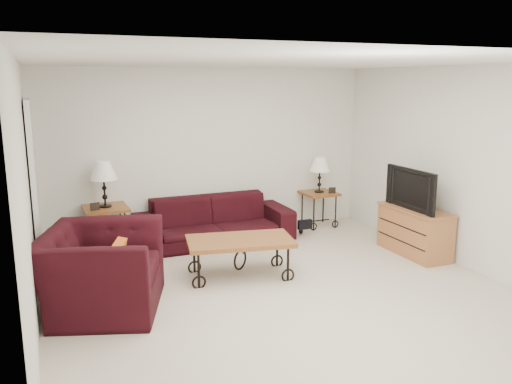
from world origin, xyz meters
TOP-DOWN VIEW (x-y plane):
  - ground at (0.00, 0.00)m, footprint 5.00×5.00m
  - wall_back at (0.00, 2.50)m, footprint 5.00×0.02m
  - wall_front at (0.00, -2.50)m, footprint 5.00×0.02m
  - wall_left at (-2.50, 0.00)m, footprint 0.02×5.00m
  - wall_right at (2.50, 0.00)m, footprint 0.02×5.00m
  - ceiling at (0.00, 0.00)m, footprint 5.00×5.00m
  - doorway at (-2.47, 1.65)m, footprint 0.08×0.94m
  - sofa at (-0.11, 2.02)m, footprint 2.24×0.88m
  - side_table_left at (-1.59, 2.20)m, footprint 0.60×0.60m
  - side_table_right at (1.72, 2.20)m, footprint 0.53×0.53m
  - lamp_left at (-1.59, 2.20)m, footprint 0.37×0.37m
  - lamp_right at (1.72, 2.20)m, footprint 0.33×0.33m
  - photo_frame_left at (-1.74, 2.05)m, footprint 0.13×0.04m
  - photo_frame_right at (1.87, 2.05)m, footprint 0.11×0.04m
  - coffee_table at (-0.24, 0.61)m, footprint 1.35×0.89m
  - armchair at (-1.88, 0.30)m, footprint 1.48×1.58m
  - throw_pillow at (-1.72, 0.25)m, footprint 0.22×0.39m
  - tv_stand at (2.23, 0.49)m, footprint 0.44×1.06m
  - television at (2.21, 0.49)m, footprint 0.12×0.95m
  - backpack at (1.25, 1.91)m, footprint 0.39×0.33m

SIDE VIEW (x-z plane):
  - ground at x=0.00m, z-range 0.00..0.00m
  - backpack at x=1.25m, z-range 0.00..0.44m
  - coffee_table at x=-0.24m, z-range 0.00..0.47m
  - side_table_right at x=1.72m, z-range 0.00..0.57m
  - side_table_left at x=-1.59m, z-range 0.00..0.63m
  - tv_stand at x=2.23m, z-range 0.00..0.64m
  - sofa at x=-0.11m, z-range 0.00..0.65m
  - armchair at x=-1.88m, z-range 0.00..0.83m
  - throw_pillow at x=-1.72m, z-range 0.33..0.71m
  - photo_frame_right at x=1.87m, z-range 0.57..0.66m
  - photo_frame_left at x=-1.74m, z-range 0.63..0.73m
  - lamp_right at x=1.72m, z-range 0.57..1.13m
  - television at x=2.21m, z-range 0.64..1.18m
  - lamp_left at x=-1.59m, z-range 0.63..1.26m
  - doorway at x=-2.47m, z-range 0.00..2.04m
  - wall_back at x=0.00m, z-range 0.00..2.50m
  - wall_front at x=0.00m, z-range 0.00..2.50m
  - wall_left at x=-2.50m, z-range 0.00..2.50m
  - wall_right at x=2.50m, z-range 0.00..2.50m
  - ceiling at x=0.00m, z-range 2.50..2.50m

